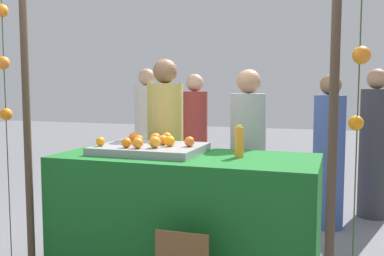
{
  "coord_description": "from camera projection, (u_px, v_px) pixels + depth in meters",
  "views": [
    {
      "loc": [
        1.12,
        -3.21,
        1.44
      ],
      "look_at": [
        0.0,
        0.15,
        1.11
      ],
      "focal_mm": 41.25,
      "sensor_mm": 36.0,
      "label": 1
    }
  ],
  "objects": [
    {
      "name": "juice_bottle",
      "position": [
        239.0,
        142.0,
        3.33
      ],
      "size": [
        0.07,
        0.07,
        0.24
      ],
      "color": "orange",
      "rests_on": "stall_counter"
    },
    {
      "name": "orange_0",
      "position": [
        138.0,
        143.0,
        3.38
      ],
      "size": [
        0.08,
        0.08,
        0.08
      ],
      "primitive_type": "sphere",
      "color": "orange",
      "rests_on": "orange_tray"
    },
    {
      "name": "vendor_left",
      "position": [
        166.0,
        155.0,
        4.21
      ],
      "size": [
        0.34,
        0.34,
        1.7
      ],
      "color": "tan",
      "rests_on": "ground_plane"
    },
    {
      "name": "crowd_person_2",
      "position": [
        375.0,
        149.0,
        4.82
      ],
      "size": [
        0.33,
        0.33,
        1.63
      ],
      "color": "#333338",
      "rests_on": "ground_plane"
    },
    {
      "name": "canopy_post_left",
      "position": [
        27.0,
        126.0,
        3.3
      ],
      "size": [
        0.06,
        0.06,
        2.28
      ],
      "primitive_type": "cylinder",
      "color": "#473828",
      "rests_on": "ground_plane"
    },
    {
      "name": "stall_counter",
      "position": [
        186.0,
        212.0,
        3.48
      ],
      "size": [
        2.02,
        0.89,
        0.91
      ],
      "primitive_type": "cube",
      "color": "#196023",
      "rests_on": "ground_plane"
    },
    {
      "name": "vendor_right",
      "position": [
        248.0,
        164.0,
        3.97
      ],
      "size": [
        0.32,
        0.32,
        1.59
      ],
      "color": "#99999E",
      "rests_on": "ground_plane"
    },
    {
      "name": "orange_8",
      "position": [
        155.0,
        138.0,
        3.69
      ],
      "size": [
        0.09,
        0.09,
        0.09
      ],
      "primitive_type": "sphere",
      "color": "orange",
      "rests_on": "orange_tray"
    },
    {
      "name": "orange_5",
      "position": [
        170.0,
        141.0,
        3.5
      ],
      "size": [
        0.08,
        0.08,
        0.08
      ],
      "primitive_type": "sphere",
      "color": "orange",
      "rests_on": "orange_tray"
    },
    {
      "name": "orange_6",
      "position": [
        126.0,
        143.0,
        3.41
      ],
      "size": [
        0.08,
        0.08,
        0.08
      ],
      "primitive_type": "sphere",
      "color": "orange",
      "rests_on": "orange_tray"
    },
    {
      "name": "crowd_person_1",
      "position": [
        147.0,
        135.0,
        5.96
      ],
      "size": [
        0.34,
        0.34,
        1.68
      ],
      "color": "beige",
      "rests_on": "ground_plane"
    },
    {
      "name": "orange_7",
      "position": [
        100.0,
        142.0,
        3.51
      ],
      "size": [
        0.07,
        0.07,
        0.07
      ],
      "primitive_type": "sphere",
      "color": "orange",
      "rests_on": "orange_tray"
    },
    {
      "name": "orange_10",
      "position": [
        134.0,
        137.0,
        3.72
      ],
      "size": [
        0.09,
        0.09,
        0.09
      ],
      "primitive_type": "sphere",
      "color": "orange",
      "rests_on": "orange_tray"
    },
    {
      "name": "garland_strand_right",
      "position": [
        360.0,
        59.0,
        2.5
      ],
      "size": [
        0.11,
        0.11,
        2.1
      ],
      "color": "#2D4C23",
      "rests_on": "ground_plane"
    },
    {
      "name": "orange_4",
      "position": [
        163.0,
        140.0,
        3.58
      ],
      "size": [
        0.08,
        0.08,
        0.08
      ],
      "primitive_type": "sphere",
      "color": "orange",
      "rests_on": "orange_tray"
    },
    {
      "name": "orange_9",
      "position": [
        139.0,
        140.0,
        3.62
      ],
      "size": [
        0.08,
        0.08,
        0.08
      ],
      "primitive_type": "sphere",
      "color": "orange",
      "rests_on": "orange_tray"
    },
    {
      "name": "crowd_person_0",
      "position": [
        329.0,
        157.0,
        4.46
      ],
      "size": [
        0.31,
        0.31,
        1.56
      ],
      "color": "#384C8C",
      "rests_on": "ground_plane"
    },
    {
      "name": "orange_2",
      "position": [
        155.0,
        142.0,
        3.4
      ],
      "size": [
        0.09,
        0.09,
        0.09
      ],
      "primitive_type": "sphere",
      "color": "orange",
      "rests_on": "orange_tray"
    },
    {
      "name": "orange_1",
      "position": [
        167.0,
        137.0,
        3.78
      ],
      "size": [
        0.08,
        0.08,
        0.08
      ],
      "primitive_type": "sphere",
      "color": "orange",
      "rests_on": "orange_tray"
    },
    {
      "name": "orange_tray",
      "position": [
        150.0,
        149.0,
        3.58
      ],
      "size": [
        0.84,
        0.65,
        0.06
      ],
      "primitive_type": "cube",
      "color": "gray",
      "rests_on": "stall_counter"
    },
    {
      "name": "garland_strand_left",
      "position": [
        4.0,
        64.0,
        3.3
      ],
      "size": [
        0.1,
        0.11,
        2.1
      ],
      "color": "#2D4C23",
      "rests_on": "ground_plane"
    },
    {
      "name": "crowd_person_3",
      "position": [
        195.0,
        143.0,
        5.49
      ],
      "size": [
        0.32,
        0.32,
        1.59
      ],
      "color": "maroon",
      "rests_on": "ground_plane"
    },
    {
      "name": "canopy_post_right",
      "position": [
        333.0,
        137.0,
        2.61
      ],
      "size": [
        0.06,
        0.06,
        2.28
      ],
      "primitive_type": "cylinder",
      "color": "#473828",
      "rests_on": "ground_plane"
    },
    {
      "name": "orange_3",
      "position": [
        189.0,
        142.0,
        3.48
      ],
      "size": [
        0.08,
        0.08,
        0.08
      ],
      "primitive_type": "sphere",
      "color": "orange",
      "rests_on": "orange_tray"
    }
  ]
}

